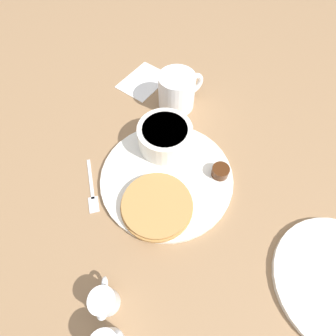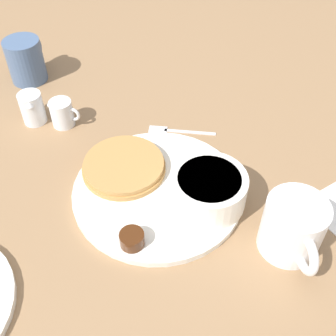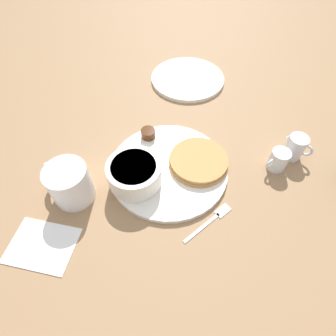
{
  "view_description": "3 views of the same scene",
  "coord_description": "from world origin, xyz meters",
  "px_view_note": "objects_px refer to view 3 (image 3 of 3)",
  "views": [
    {
      "loc": [
        -0.17,
        -0.21,
        0.51
      ],
      "look_at": [
        0.0,
        -0.0,
        0.05
      ],
      "focal_mm": 28.0,
      "sensor_mm": 36.0,
      "label": 1
    },
    {
      "loc": [
        0.45,
        -0.13,
        0.54
      ],
      "look_at": [
        -0.01,
        0.02,
        0.05
      ],
      "focal_mm": 45.0,
      "sensor_mm": 36.0,
      "label": 2
    },
    {
      "loc": [
        -0.17,
        0.34,
        0.51
      ],
      "look_at": [
        -0.01,
        0.02,
        0.03
      ],
      "focal_mm": 28.0,
      "sensor_mm": 36.0,
      "label": 3
    }
  ],
  "objects_px": {
    "plate": "(168,168)",
    "creamer_pitcher_far": "(295,147)",
    "bowl": "(134,173)",
    "coffee_mug": "(69,183)",
    "creamer_pitcher_near": "(278,160)",
    "fork": "(213,219)"
  },
  "relations": [
    {
      "from": "coffee_mug",
      "to": "fork",
      "type": "bearing_deg",
      "value": -165.21
    },
    {
      "from": "creamer_pitcher_far",
      "to": "bowl",
      "type": "bearing_deg",
      "value": 38.52
    },
    {
      "from": "plate",
      "to": "creamer_pitcher_far",
      "type": "height_order",
      "value": "creamer_pitcher_far"
    },
    {
      "from": "creamer_pitcher_far",
      "to": "fork",
      "type": "height_order",
      "value": "creamer_pitcher_far"
    },
    {
      "from": "plate",
      "to": "coffee_mug",
      "type": "distance_m",
      "value": 0.23
    },
    {
      "from": "creamer_pitcher_near",
      "to": "fork",
      "type": "distance_m",
      "value": 0.22
    },
    {
      "from": "coffee_mug",
      "to": "creamer_pitcher_near",
      "type": "xyz_separation_m",
      "value": [
        -0.39,
        -0.28,
        -0.02
      ]
    },
    {
      "from": "coffee_mug",
      "to": "creamer_pitcher_near",
      "type": "distance_m",
      "value": 0.48
    },
    {
      "from": "plate",
      "to": "fork",
      "type": "bearing_deg",
      "value": 152.02
    },
    {
      "from": "coffee_mug",
      "to": "creamer_pitcher_far",
      "type": "relative_size",
      "value": 1.76
    },
    {
      "from": "bowl",
      "to": "creamer_pitcher_far",
      "type": "bearing_deg",
      "value": -141.48
    },
    {
      "from": "plate",
      "to": "bowl",
      "type": "bearing_deg",
      "value": 53.67
    },
    {
      "from": "coffee_mug",
      "to": "creamer_pitcher_far",
      "type": "bearing_deg",
      "value": -141.49
    },
    {
      "from": "bowl",
      "to": "coffee_mug",
      "type": "height_order",
      "value": "coffee_mug"
    },
    {
      "from": "coffee_mug",
      "to": "bowl",
      "type": "bearing_deg",
      "value": -141.52
    },
    {
      "from": "plate",
      "to": "bowl",
      "type": "relative_size",
      "value": 2.35
    },
    {
      "from": "plate",
      "to": "creamer_pitcher_near",
      "type": "relative_size",
      "value": 4.96
    },
    {
      "from": "creamer_pitcher_near",
      "to": "fork",
      "type": "xyz_separation_m",
      "value": [
        0.09,
        0.2,
        -0.03
      ]
    },
    {
      "from": "creamer_pitcher_far",
      "to": "fork",
      "type": "bearing_deg",
      "value": 65.43
    },
    {
      "from": "creamer_pitcher_near",
      "to": "creamer_pitcher_far",
      "type": "relative_size",
      "value": 0.82
    },
    {
      "from": "plate",
      "to": "coffee_mug",
      "type": "relative_size",
      "value": 2.31
    },
    {
      "from": "bowl",
      "to": "fork",
      "type": "bearing_deg",
      "value": 177.84
    }
  ]
}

